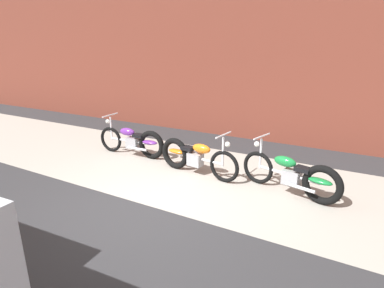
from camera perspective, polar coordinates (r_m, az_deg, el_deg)
The scene contains 6 objects.
ground_plane at distance 5.53m, azimuth -8.34°, elevation -11.38°, with size 80.00×80.00×0.00m, color #2D2D30.
sidewalk_slab at distance 6.86m, azimuth 0.52°, elevation -5.33°, with size 36.00×3.50×0.01m, color #9E998E.
brick_building_wall at distance 9.52m, azimuth 11.14°, elevation 19.33°, with size 36.00×0.50×6.08m, color brown.
motorcycle_purple at distance 7.93m, azimuth -10.61°, elevation 0.53°, with size 2.01×0.58×1.03m.
motorcycle_orange at distance 6.69m, azimuth 0.09°, elevation -2.31°, with size 2.00×0.61×1.03m.
motorcycle_green at distance 5.99m, azimuth 18.90°, elevation -5.65°, with size 1.97×0.76×1.03m.
Camera 1 is at (3.02, -3.82, 2.63)m, focal length 28.41 mm.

